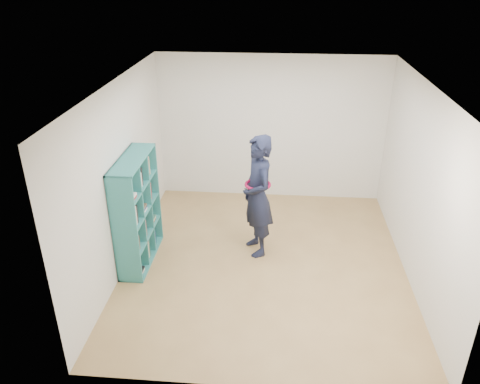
{
  "coord_description": "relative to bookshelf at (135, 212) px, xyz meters",
  "views": [
    {
      "loc": [
        0.13,
        -5.69,
        3.95
      ],
      "look_at": [
        -0.39,
        0.3,
        0.99
      ],
      "focal_mm": 35.0,
      "sensor_mm": 36.0,
      "label": 1
    }
  ],
  "objects": [
    {
      "name": "wall_right",
      "position": [
        3.84,
        0.05,
        0.52
      ],
      "size": [
        0.02,
        4.5,
        2.6
      ],
      "primitive_type": "cube",
      "color": "silver",
      "rests_on": "floor"
    },
    {
      "name": "person",
      "position": [
        1.71,
        0.37,
        0.14
      ],
      "size": [
        0.66,
        0.79,
        1.84
      ],
      "rotation": [
        0.0,
        0.0,
        -1.18
      ],
      "color": "black",
      "rests_on": "floor"
    },
    {
      "name": "wall_back",
      "position": [
        1.84,
        2.3,
        0.52
      ],
      "size": [
        4.0,
        0.02,
        2.6
      ],
      "primitive_type": "cube",
      "color": "silver",
      "rests_on": "floor"
    },
    {
      "name": "wall_left",
      "position": [
        -0.16,
        0.05,
        0.52
      ],
      "size": [
        0.02,
        4.5,
        2.6
      ],
      "primitive_type": "cube",
      "color": "silver",
      "rests_on": "floor"
    },
    {
      "name": "wall_front",
      "position": [
        1.84,
        -2.2,
        0.52
      ],
      "size": [
        4.0,
        0.02,
        2.6
      ],
      "primitive_type": "cube",
      "color": "silver",
      "rests_on": "floor"
    },
    {
      "name": "ceiling",
      "position": [
        1.84,
        0.05,
        1.82
      ],
      "size": [
        4.5,
        4.5,
        0.0
      ],
      "primitive_type": "plane",
      "color": "white",
      "rests_on": "wall_back"
    },
    {
      "name": "floor",
      "position": [
        1.84,
        0.05,
        -0.78
      ],
      "size": [
        4.5,
        4.5,
        0.0
      ],
      "primitive_type": "plane",
      "color": "olive",
      "rests_on": "ground"
    },
    {
      "name": "smartphone",
      "position": [
        1.56,
        0.38,
        0.26
      ],
      "size": [
        0.06,
        0.08,
        0.12
      ],
      "rotation": [
        0.45,
        0.0,
        0.62
      ],
      "color": "silver",
      "rests_on": "person"
    },
    {
      "name": "bookshelf",
      "position": [
        0.0,
        0.0,
        0.0
      ],
      "size": [
        0.35,
        1.2,
        1.6
      ],
      "color": "teal",
      "rests_on": "floor"
    }
  ]
}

